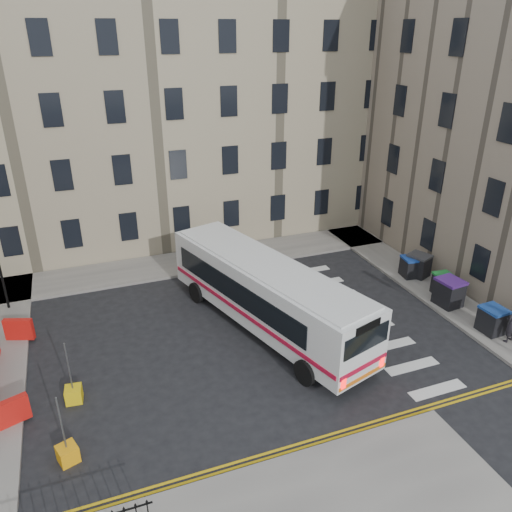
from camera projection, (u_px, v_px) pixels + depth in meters
ground at (282, 330)px, 23.21m from camera, size 120.00×120.00×0.00m
pavement_north at (126, 272)px, 28.57m from camera, size 36.00×3.20×0.15m
pavement_east at (395, 265)px, 29.47m from camera, size 2.40×26.00×0.15m
terrace_north at (80, 103)px, 30.54m from camera, size 38.30×10.80×17.20m
roadworks_barriers at (0, 369)px, 19.57m from camera, size 1.66×6.26×1.00m
bus at (266, 292)px, 22.74m from camera, size 5.98×12.09×3.22m
wheelie_bin_a at (492, 320)px, 22.61m from camera, size 1.02×1.15×1.22m
wheelie_bin_b at (449, 292)px, 24.81m from camera, size 1.21×1.36×1.38m
wheelie_bin_c at (443, 284)px, 25.80m from camera, size 0.96×1.09×1.14m
wheelie_bin_d at (419, 265)px, 27.77m from camera, size 1.36×1.45×1.27m
wheelie_bin_e at (410, 267)px, 27.73m from camera, size 1.03×1.15×1.13m
pedestrian at (512, 323)px, 21.78m from camera, size 0.77×0.60×1.88m
bollard_yellow at (68, 454)px, 16.11m from camera, size 0.76×0.76×0.60m
bollard_chevron at (74, 394)px, 18.72m from camera, size 0.66×0.66×0.60m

